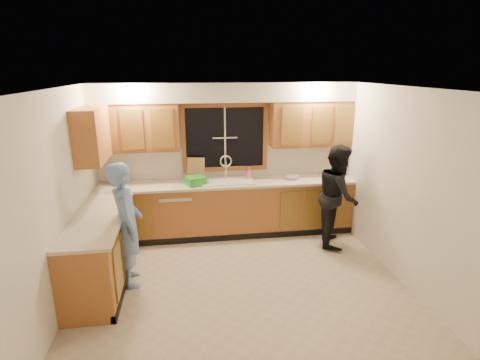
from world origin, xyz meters
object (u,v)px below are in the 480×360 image
Objects in this scene: man at (127,225)px; knife_block at (118,178)px; sink at (227,185)px; stove at (91,272)px; woman at (338,196)px; soap_bottle at (249,173)px; bowl at (292,177)px; dishwasher at (177,213)px; dish_crate at (196,181)px.

knife_block is at bearing -0.38° from man.
man is (-1.43, -1.34, -0.05)m from sink.
sink reaches higher than stove.
woman reaches higher than stove.
woman is 7.56× the size of soap_bottle.
dishwasher is at bearing -179.48° from bowl.
dishwasher is at bearing -175.13° from soap_bottle.
sink is at bearing -179.84° from bowl.
knife_block is 2.14m from soap_bottle.
sink is 4.34× the size of knife_block.
man is 1.55m from dish_crate.
man is at bearing 120.15° from woman.
woman reaches higher than knife_block.
stove is 2.04m from knife_block.
sink is 0.96m from dishwasher.
woman is 6.74× the size of bowl.
woman is 5.52× the size of dish_crate.
woman is at bearing -13.44° from dish_crate.
dishwasher is 2.02m from bowl.
man is at bearing -136.97° from sink.
soap_bottle is (0.38, 0.09, 0.16)m from sink.
man is 5.61× the size of dish_crate.
dishwasher is 0.67m from dish_crate.
woman is at bearing -29.11° from soap_bottle.
stove is 4.24× the size of soap_bottle.
stove is (-1.80, -1.82, -0.41)m from sink.
dishwasher is at bearing 62.31° from stove.
stove is 4.54× the size of knife_block.
man reaches higher than stove.
woman is 3.51m from knife_block.
man is at bearing -141.84° from soap_bottle.
sink is 3.61× the size of bowl.
knife_block is at bearing 169.42° from dish_crate.
knife_block is 0.83× the size of bowl.
dish_crate is 1.22× the size of bowl.
stove is at bearing -117.07° from knife_block.
knife_block is 0.93× the size of soap_bottle.
knife_block reaches higher than stove.
dish_crate is 1.62m from bowl.
woman is 2.25m from dish_crate.
dish_crate is (0.91, 1.24, 0.17)m from man.
sink is at bearing 0.99° from dishwasher.
man is at bearing 52.99° from stove.
stove is 0.71m from man.
dish_crate reaches higher than stove.
bowl is at bearing -74.82° from man.
man reaches higher than woman.
knife_block is (0.05, 1.95, 0.57)m from stove.
sink is at bearing -166.74° from soap_bottle.
man is 1.02× the size of woman.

